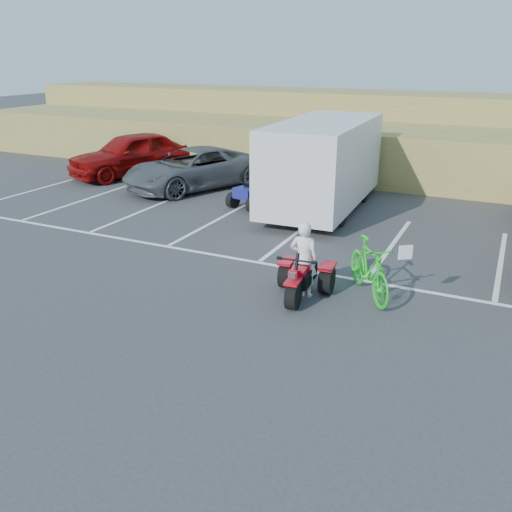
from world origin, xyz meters
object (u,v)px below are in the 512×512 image
at_px(quad_atv_green, 275,214).
at_px(grey_pickup, 193,169).
at_px(cargo_trailer, 323,163).
at_px(red_car, 132,154).
at_px(rider, 304,259).
at_px(red_trike_atv, 300,298).
at_px(green_dirt_bike, 369,269).
at_px(quad_atv_blue, 252,207).

bearing_deg(quad_atv_green, grey_pickup, 162.40).
bearing_deg(cargo_trailer, quad_atv_green, -136.35).
distance_m(red_car, cargo_trailer, 9.08).
bearing_deg(red_car, rider, -14.09).
relative_size(red_trike_atv, cargo_trailer, 0.25).
bearing_deg(red_trike_atv, green_dirt_bike, 24.78).
bearing_deg(rider, red_trike_atv, 90.00).
relative_size(red_car, quad_atv_green, 4.07).
bearing_deg(quad_atv_green, green_dirt_bike, -41.36).
xyz_separation_m(rider, red_car, (-10.77, 8.19, 0.07)).
distance_m(red_car, quad_atv_green, 8.31).
bearing_deg(red_car, quad_atv_green, 3.17).
bearing_deg(red_trike_atv, rider, 90.00).
bearing_deg(rider, quad_atv_blue, -60.54).
height_order(green_dirt_bike, cargo_trailer, cargo_trailer).
height_order(red_car, cargo_trailer, cargo_trailer).
distance_m(rider, grey_pickup, 10.28).
bearing_deg(green_dirt_bike, quad_atv_green, 95.47).
bearing_deg(grey_pickup, quad_atv_green, -0.70).
bearing_deg(green_dirt_bike, rider, 168.08).
bearing_deg(green_dirt_bike, grey_pickup, 105.42).
xyz_separation_m(grey_pickup, quad_atv_blue, (3.18, -1.43, -0.75)).
relative_size(rider, quad_atv_green, 1.28).
bearing_deg(quad_atv_green, cargo_trailer, 53.17).
distance_m(rider, cargo_trailer, 6.86).
distance_m(red_trike_atv, quad_atv_blue, 7.27).
relative_size(grey_pickup, cargo_trailer, 0.87).
relative_size(red_trike_atv, green_dirt_bike, 0.77).
bearing_deg(grey_pickup, green_dirt_bike, -14.51).
relative_size(cargo_trailer, quad_atv_blue, 4.24).
distance_m(quad_atv_blue, quad_atv_green, 1.16).
height_order(rider, quad_atv_blue, rider).
bearing_deg(quad_atv_blue, cargo_trailer, 31.67).
height_order(grey_pickup, red_car, red_car).
distance_m(grey_pickup, red_car, 3.65).
distance_m(grey_pickup, cargo_trailer, 5.48).
bearing_deg(grey_pickup, red_car, -170.07).
distance_m(rider, red_car, 13.53).
height_order(red_car, quad_atv_green, red_car).
height_order(rider, cargo_trailer, cargo_trailer).
xyz_separation_m(rider, green_dirt_bike, (1.25, 0.56, -0.20)).
bearing_deg(green_dirt_bike, quad_atv_blue, 98.83).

